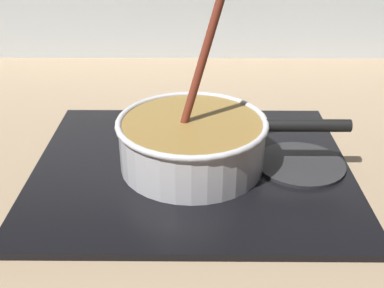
# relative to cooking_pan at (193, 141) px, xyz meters

# --- Properties ---
(ground) EXTENTS (2.40, 1.60, 0.04)m
(ground) POSITION_rel_cooking_pan_xyz_m (-0.06, -0.13, -0.08)
(ground) COLOR #9E8466
(hob_plate) EXTENTS (0.56, 0.48, 0.01)m
(hob_plate) POSITION_rel_cooking_pan_xyz_m (-0.00, 0.00, -0.05)
(hob_plate) COLOR black
(hob_plate) RESTS_ON ground
(burner_ring) EXTENTS (0.19, 0.19, 0.01)m
(burner_ring) POSITION_rel_cooking_pan_xyz_m (-0.00, 0.00, -0.04)
(burner_ring) COLOR #592D0C
(burner_ring) RESTS_ON hob_plate
(spare_burner) EXTENTS (0.16, 0.16, 0.01)m
(spare_burner) POSITION_rel_cooking_pan_xyz_m (0.19, 0.00, -0.05)
(spare_burner) COLOR #262628
(spare_burner) RESTS_ON hob_plate
(cooking_pan) EXTENTS (0.40, 0.26, 0.36)m
(cooking_pan) POSITION_rel_cooking_pan_xyz_m (0.00, 0.00, 0.00)
(cooking_pan) COLOR silver
(cooking_pan) RESTS_ON hob_plate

